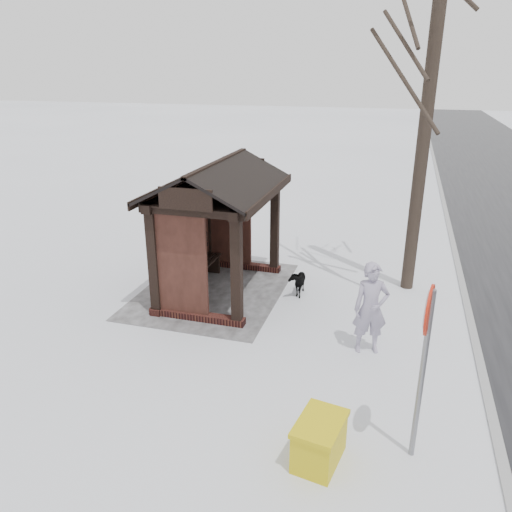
{
  "coord_description": "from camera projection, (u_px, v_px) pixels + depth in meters",
  "views": [
    {
      "loc": [
        10.08,
        3.83,
        4.95
      ],
      "look_at": [
        -0.17,
        0.8,
        0.91
      ],
      "focal_mm": 35.0,
      "sensor_mm": 36.0,
      "label": 1
    }
  ],
  "objects": [
    {
      "name": "tree_near",
      "position": [
        440.0,
        3.0,
        9.86
      ],
      "size": [
        3.42,
        3.42,
        9.03
      ],
      "color": "black",
      "rests_on": "ground"
    },
    {
      "name": "road_sign",
      "position": [
        426.0,
        339.0,
        6.19
      ],
      "size": [
        0.64,
        0.14,
        2.52
      ],
      "rotation": [
        0.0,
        0.0,
        -0.16
      ],
      "color": "slate",
      "rests_on": "ground"
    },
    {
      "name": "dog",
      "position": [
        297.0,
        281.0,
        11.56
      ],
      "size": [
        0.77,
        0.4,
        0.63
      ],
      "primitive_type": "imported",
      "rotation": [
        0.0,
        0.0,
        1.65
      ],
      "color": "black",
      "rests_on": "ground"
    },
    {
      "name": "kerb",
      "position": [
        471.0,
        322.0,
        10.34
      ],
      "size": [
        120.0,
        0.15,
        0.06
      ],
      "primitive_type": "cube",
      "color": "gray",
      "rests_on": "ground"
    },
    {
      "name": "trampled_patch",
      "position": [
        214.0,
        290.0,
        11.85
      ],
      "size": [
        4.2,
        3.2,
        0.02
      ],
      "primitive_type": "cube",
      "color": "gray",
      "rests_on": "ground"
    },
    {
      "name": "bus_shelter",
      "position": [
        212.0,
        202.0,
        11.08
      ],
      "size": [
        3.6,
        2.4,
        3.09
      ],
      "color": "#341412",
      "rests_on": "ground"
    },
    {
      "name": "ground",
      "position": [
        222.0,
        291.0,
        11.8
      ],
      "size": [
        120.0,
        120.0,
        0.0
      ],
      "primitive_type": "plane",
      "color": "silver",
      "rests_on": "ground"
    },
    {
      "name": "pedestrian",
      "position": [
        371.0,
        308.0,
        9.02
      ],
      "size": [
        0.57,
        0.72,
        1.74
      ],
      "primitive_type": "imported",
      "rotation": [
        0.0,
        0.0,
        1.84
      ],
      "color": "#9B92AB",
      "rests_on": "ground"
    },
    {
      "name": "grit_bin",
      "position": [
        319.0,
        441.0,
        6.6
      ],
      "size": [
        0.92,
        0.7,
        0.64
      ],
      "rotation": [
        0.0,
        0.0,
        -0.17
      ],
      "color": "gold",
      "rests_on": "ground"
    }
  ]
}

